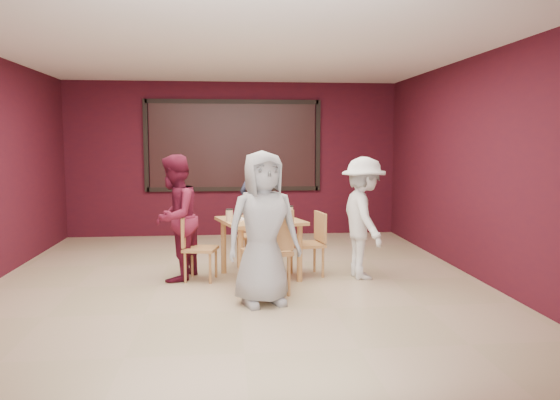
{
  "coord_description": "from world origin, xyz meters",
  "views": [
    {
      "loc": [
        -0.13,
        -6.54,
        1.72
      ],
      "look_at": [
        0.54,
        0.26,
        0.99
      ],
      "focal_mm": 35.0,
      "sensor_mm": 36.0,
      "label": 1
    }
  ],
  "objects": [
    {
      "name": "window_blinds",
      "position": [
        0.0,
        3.45,
        1.65
      ],
      "size": [
        3.0,
        0.02,
        1.5
      ],
      "primitive_type": "cube",
      "color": "black"
    },
    {
      "name": "diner_right",
      "position": [
        1.58,
        0.12,
        0.77
      ],
      "size": [
        0.64,
        1.03,
        1.53
      ],
      "primitive_type": "imported",
      "rotation": [
        0.0,
        0.0,
        1.65
      ],
      "color": "silver",
      "rests_on": "floor"
    },
    {
      "name": "chair_left",
      "position": [
        -0.53,
        0.21,
        0.45
      ],
      "size": [
        0.46,
        0.46,
        0.8
      ],
      "color": "#AC7543",
      "rests_on": "floor"
    },
    {
      "name": "dining_table",
      "position": [
        0.29,
        0.26,
        0.66
      ],
      "size": [
        1.17,
        1.17,
        0.9
      ],
      "color": "tan",
      "rests_on": "floor"
    },
    {
      "name": "chair_back",
      "position": [
        0.25,
        0.99,
        0.47
      ],
      "size": [
        0.51,
        0.51,
        0.83
      ],
      "color": "#AC7543",
      "rests_on": "floor"
    },
    {
      "name": "diner_back",
      "position": [
        0.33,
        1.5,
        0.75
      ],
      "size": [
        0.63,
        0.5,
        1.5
      ],
      "primitive_type": "imported",
      "rotation": [
        0.0,
        0.0,
        2.86
      ],
      "color": "#282E48",
      "rests_on": "floor"
    },
    {
      "name": "chair_front",
      "position": [
        0.34,
        -0.57,
        0.55
      ],
      "size": [
        0.59,
        0.59,
        0.97
      ],
      "color": "#AC7543",
      "rests_on": "floor"
    },
    {
      "name": "diner_front",
      "position": [
        0.25,
        -0.88,
        0.82
      ],
      "size": [
        0.91,
        0.71,
        1.63
      ],
      "primitive_type": "imported",
      "rotation": [
        0.0,
        0.0,
        0.27
      ],
      "color": "#9A9A9A",
      "rests_on": "floor"
    },
    {
      "name": "diner_left",
      "position": [
        -0.78,
        0.25,
        0.78
      ],
      "size": [
        0.78,
        0.9,
        1.57
      ],
      "primitive_type": "imported",
      "rotation": [
        0.0,
        0.0,
        -1.86
      ],
      "color": "maroon",
      "rests_on": "floor"
    },
    {
      "name": "floor",
      "position": [
        0.0,
        0.0,
        0.0
      ],
      "size": [
        7.0,
        7.0,
        0.0
      ],
      "primitive_type": "plane",
      "color": "tan",
      "rests_on": "ground"
    },
    {
      "name": "chair_right",
      "position": [
        0.96,
        0.31,
        0.46
      ],
      "size": [
        0.46,
        0.46,
        0.82
      ],
      "color": "#AC7543",
      "rests_on": "floor"
    }
  ]
}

